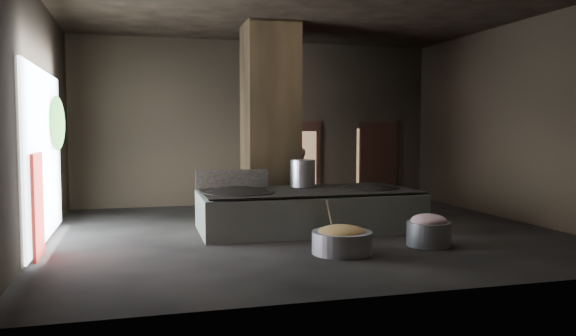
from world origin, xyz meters
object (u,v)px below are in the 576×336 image
object	(u,v)px
stock_pot	(303,173)
meat_basin	(429,234)
cook	(298,181)
hearth_platform	(308,211)
veg_basin	(342,242)
wok_right	(368,191)
wok_left	(239,196)

from	to	relation	value
stock_pot	meat_basin	world-z (taller)	stock_pot
cook	hearth_platform	bearing A→B (deg)	39.60
hearth_platform	veg_basin	bearing A→B (deg)	-91.83
hearth_platform	wok_right	size ratio (longest dim) A/B	3.41
hearth_platform	wok_left	world-z (taller)	wok_left
wok_right	stock_pot	size ratio (longest dim) A/B	2.25
wok_right	cook	world-z (taller)	cook
wok_left	hearth_platform	bearing A→B (deg)	1.97
hearth_platform	meat_basin	world-z (taller)	hearth_platform
hearth_platform	wok_right	world-z (taller)	wok_right
hearth_platform	wok_left	size ratio (longest dim) A/B	3.17
stock_pot	wok_left	bearing A→B (deg)	-158.20
wok_right	meat_basin	distance (m)	2.23
meat_basin	wok_left	bearing A→B (deg)	146.06
meat_basin	stock_pot	bearing A→B (deg)	120.30
wok_right	meat_basin	xyz separation A→B (m)	(0.25, -2.15, -0.54)
hearth_platform	wok_right	xyz separation A→B (m)	(1.35, 0.05, 0.36)
wok_right	veg_basin	xyz separation A→B (m)	(-1.46, -2.33, -0.56)
wok_right	cook	xyz separation A→B (m)	(-0.93, 2.11, 0.06)
wok_left	wok_right	size ratio (longest dim) A/B	1.07
wok_left	meat_basin	size ratio (longest dim) A/B	1.80
wok_left	cook	world-z (taller)	cook
wok_left	veg_basin	bearing A→B (deg)	-59.04
meat_basin	hearth_platform	bearing A→B (deg)	127.27
meat_basin	wok_right	bearing A→B (deg)	96.63
hearth_platform	wok_left	xyz separation A→B (m)	(-1.45, -0.05, 0.36)
hearth_platform	cook	size ratio (longest dim) A/B	2.74
stock_pot	meat_basin	xyz separation A→B (m)	(1.55, -2.65, -0.92)
wok_left	veg_basin	xyz separation A→B (m)	(1.34, -2.23, -0.56)
stock_pot	meat_basin	bearing A→B (deg)	-59.70
meat_basin	veg_basin	bearing A→B (deg)	-174.26
hearth_platform	veg_basin	world-z (taller)	hearth_platform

